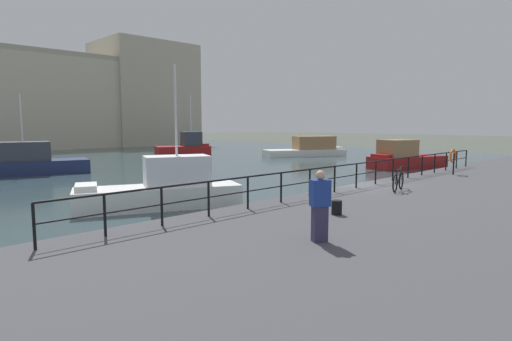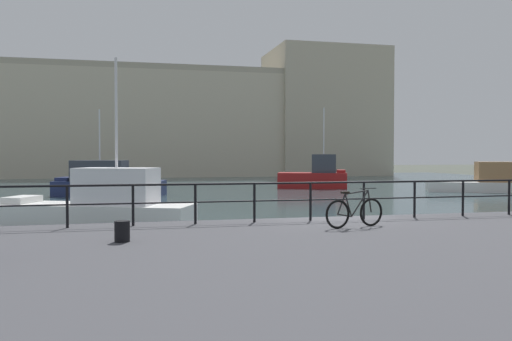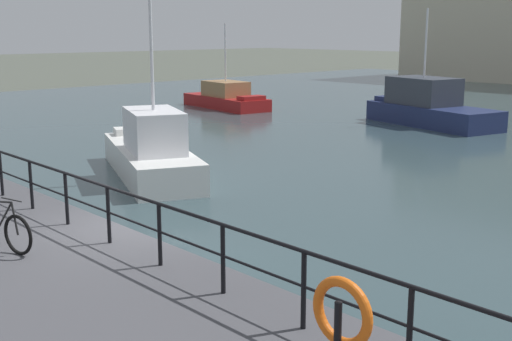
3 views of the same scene
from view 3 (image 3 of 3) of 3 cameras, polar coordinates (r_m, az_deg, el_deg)
The scene contains 6 objects.
ground_plane at distance 13.48m, azimuth -11.13°, elevation -8.51°, with size 240.00×240.00×0.00m, color #4C5147.
moored_red_daysailer at distance 34.27m, azimuth 14.80°, elevation 5.42°, with size 7.53×4.19×5.77m.
moored_small_launch at distance 21.56m, azimuth -9.13°, elevation 1.60°, with size 7.25×4.65×6.18m.
moored_cabin_cruiser at distance 40.47m, azimuth -2.63°, elevation 6.35°, with size 6.83×3.09×5.09m.
quay_railing at distance 13.45m, azimuth -16.26°, elevation -1.51°, with size 25.68×0.07×1.08m.
life_ring_stand at distance 6.78m, azimuth 7.47°, elevation -12.55°, with size 0.75×0.16×1.40m.
Camera 3 is at (10.79, -6.59, 4.70)m, focal length 45.87 mm.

